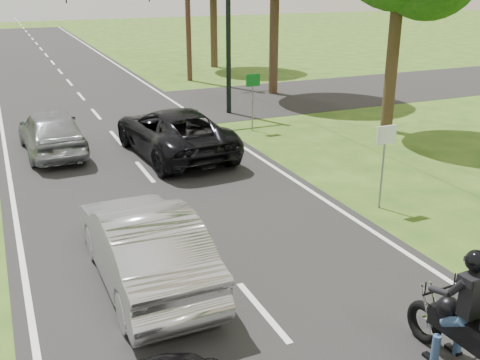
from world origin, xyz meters
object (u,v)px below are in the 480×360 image
dark_suv (174,132)px  sign_green (253,88)px  motorcycle_rider (472,328)px  silver_sedan (144,245)px  traffic_signal (184,12)px  silver_suv (51,131)px  sign_white (385,147)px

dark_suv → sign_green: size_ratio=2.58×
motorcycle_rider → sign_green: 13.92m
silver_sedan → traffic_signal: bearing=-112.9°
silver_suv → silver_sedan: bearing=91.6°
traffic_signal → sign_green: bearing=-62.6°
sign_white → traffic_signal: bearing=97.0°
silver_sedan → sign_green: 11.27m
motorcycle_rider → dark_suv: bearing=90.4°
traffic_signal → sign_green: (1.56, -3.02, -2.54)m
traffic_signal → silver_suv: bearing=-151.8°
silver_suv → sign_green: sign_green is taller
dark_suv → silver_sedan: (-2.91, -7.51, 0.01)m
silver_suv → dark_suv: bearing=152.1°
motorcycle_rider → sign_green: sign_green is taller
motorcycle_rider → silver_sedan: size_ratio=0.49×
motorcycle_rider → silver_suv: size_ratio=0.53×
motorcycle_rider → sign_white: sign_white is taller
dark_suv → silver_suv: (-3.58, 1.69, -0.02)m
silver_sedan → silver_suv: 9.23m
motorcycle_rider → dark_suv: 11.95m
silver_sedan → traffic_signal: 13.58m
dark_suv → sign_green: bearing=-159.3°
silver_suv → traffic_signal: traffic_signal is taller
dark_suv → sign_white: (3.37, -6.33, 0.82)m
motorcycle_rider → sign_green: (2.88, 13.60, 0.82)m
dark_suv → motorcycle_rider: bearing=89.0°
silver_suv → sign_green: size_ratio=2.06×
silver_suv → sign_green: 7.20m
silver_sedan → traffic_signal: (4.92, 12.20, 3.35)m
silver_suv → sign_white: bearing=128.4°
silver_sedan → sign_green: (6.49, 9.18, 0.81)m
motorcycle_rider → traffic_signal: size_ratio=0.36×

